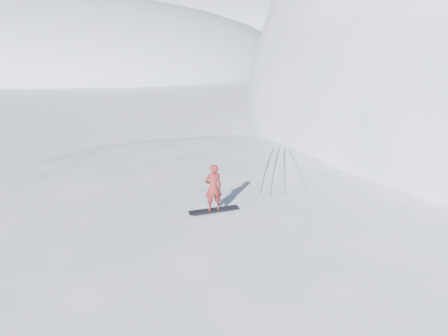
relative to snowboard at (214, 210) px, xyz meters
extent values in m
plane|color=white|center=(2.54, -0.86, -2.41)|extent=(400.00, 400.00, 0.00)
ellipsoid|color=white|center=(3.54, 2.14, -2.41)|extent=(36.00, 28.00, 4.80)
ellipsoid|color=white|center=(-67.46, 59.14, -2.41)|extent=(120.00, 70.00, 28.00)
ellipsoid|color=white|center=(-37.46, 109.14, -2.41)|extent=(140.00, 90.00, 36.00)
ellipsoid|color=white|center=(-1.46, -2.86, -2.41)|extent=(6.00, 5.40, 0.80)
ellipsoid|color=white|center=(0.54, 5.14, -2.41)|extent=(7.00, 6.30, 1.00)
cube|color=black|center=(0.00, 0.00, 0.00)|extent=(1.48, 1.19, 0.03)
imported|color=maroon|center=(0.00, 0.00, 0.78)|extent=(0.67, 0.63, 1.54)
cube|color=silver|center=(0.56, 4.62, 0.01)|extent=(1.03, 5.93, 0.04)
cube|color=silver|center=(0.90, 4.62, 0.01)|extent=(1.10, 5.92, 0.04)
cube|color=silver|center=(1.31, 4.62, 0.01)|extent=(1.38, 5.87, 0.04)
cube|color=silver|center=(1.91, 4.62, 0.01)|extent=(2.02, 5.69, 0.04)
camera|label=1|loc=(4.16, -10.73, 5.67)|focal=32.00mm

